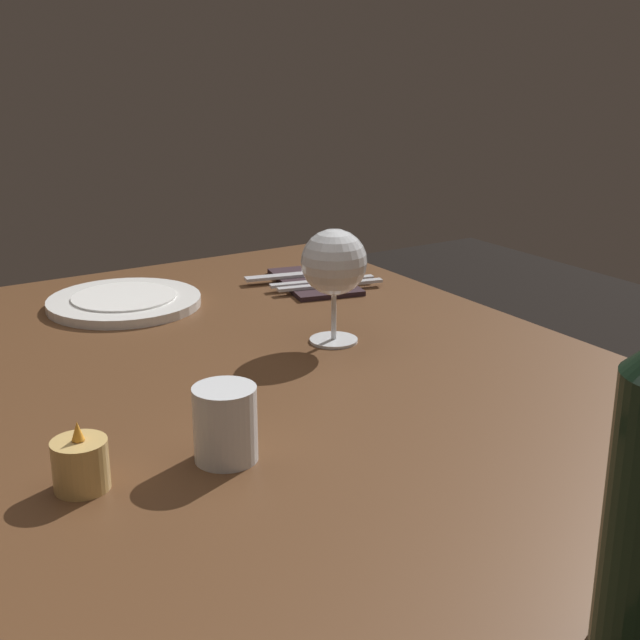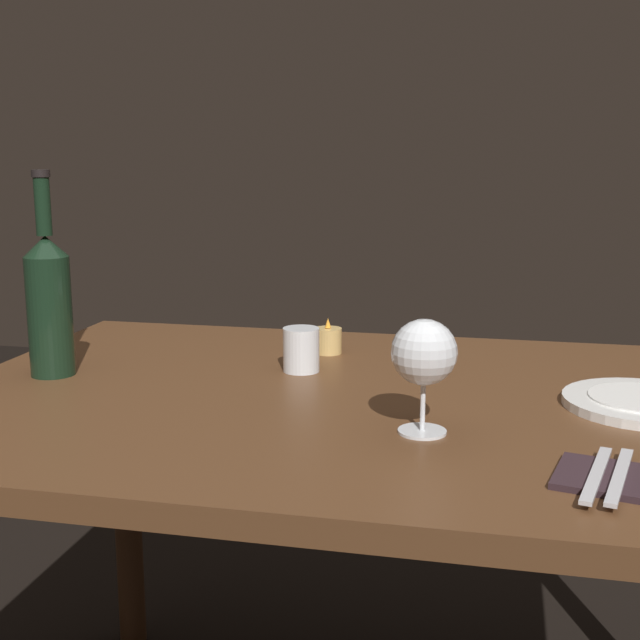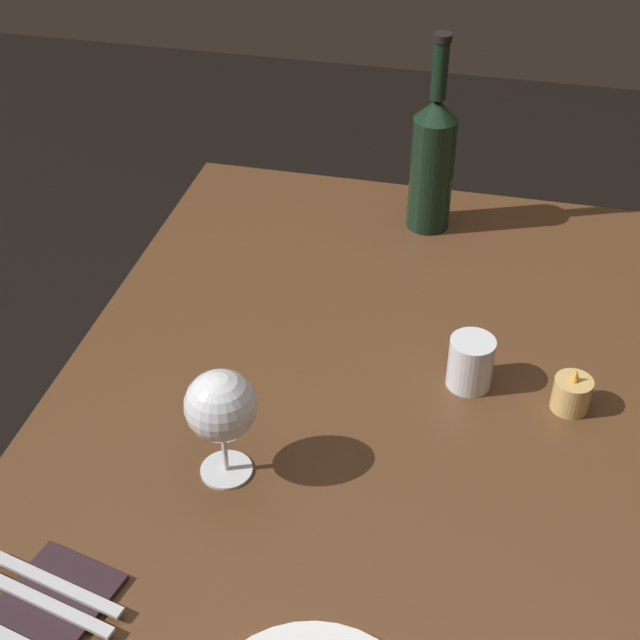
{
  "view_description": "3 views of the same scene",
  "coord_description": "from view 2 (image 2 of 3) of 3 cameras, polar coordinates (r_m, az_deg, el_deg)",
  "views": [
    {
      "loc": [
        -0.82,
        0.45,
        1.14
      ],
      "look_at": [
        -0.05,
        -0.03,
        0.84
      ],
      "focal_mm": 49.13,
      "sensor_mm": 36.0,
      "label": 1
    },
    {
      "loc": [
        0.22,
        -1.23,
        1.11
      ],
      "look_at": [
        -0.04,
        -0.05,
        0.87
      ],
      "focal_mm": 46.6,
      "sensor_mm": 36.0,
      "label": 2
    },
    {
      "loc": [
        0.88,
        0.13,
        1.59
      ],
      "look_at": [
        -0.06,
        -0.08,
        0.85
      ],
      "focal_mm": 51.44,
      "sensor_mm": 36.0,
      "label": 3
    }
  ],
  "objects": [
    {
      "name": "water_tumbler",
      "position": [
        1.43,
        -1.3,
        -2.19
      ],
      "size": [
        0.06,
        0.06,
        0.08
      ],
      "color": "white",
      "rests_on": "dining_table"
    },
    {
      "name": "votive_candle",
      "position": [
        1.56,
        0.55,
        -1.47
      ],
      "size": [
        0.05,
        0.05,
        0.07
      ],
      "color": "#DBB266",
      "rests_on": "dining_table"
    },
    {
      "name": "wine_bottle",
      "position": [
        1.46,
        -18.12,
        1.27
      ],
      "size": [
        0.07,
        0.07,
        0.34
      ],
      "color": "black",
      "rests_on": "dining_table"
    },
    {
      "name": "wine_glass_left",
      "position": [
        1.11,
        7.16,
        -2.37
      ],
      "size": [
        0.09,
        0.09,
        0.16
      ],
      "color": "white",
      "rests_on": "dining_table"
    },
    {
      "name": "fork_inner",
      "position": [
        1.02,
        19.88,
        -10.04
      ],
      "size": [
        0.05,
        0.18,
        0.0
      ],
      "color": "silver",
      "rests_on": "folded_napkin"
    },
    {
      "name": "fork_outer",
      "position": [
        1.01,
        18.46,
        -10.01
      ],
      "size": [
        0.05,
        0.18,
        0.0
      ],
      "color": "silver",
      "rests_on": "folded_napkin"
    },
    {
      "name": "dining_table",
      "position": [
        1.33,
        2.17,
        -8.8
      ],
      "size": [
        1.3,
        0.9,
        0.74
      ],
      "color": "#56351E",
      "rests_on": "ground"
    }
  ]
}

